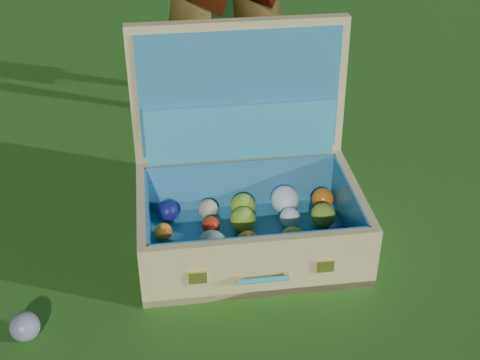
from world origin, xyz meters
The scene contains 3 objects.
ground centered at (0.00, 0.00, 0.00)m, with size 60.00×60.00×0.00m, color #215114.
stray_ball centered at (-0.61, -0.11, 0.04)m, with size 0.07×0.07×0.07m, color teal.
suitcase centered at (0.05, 0.10, 0.17)m, with size 0.71×0.59×0.60m.
Camera 1 is at (-0.52, -1.39, 1.23)m, focal length 50.00 mm.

